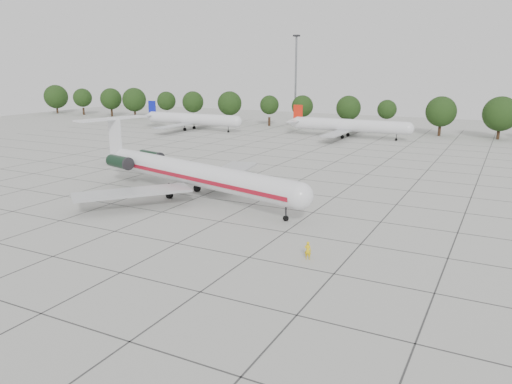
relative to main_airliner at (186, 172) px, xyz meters
The scene contains 8 objects.
ground 13.07m from the main_airliner, 38.06° to the right, with size 260.00×260.00×0.00m, color #B4B4AC.
apron_joints 12.72m from the main_airliner, 35.85° to the left, with size 170.00×170.00×0.02m, color #383838.
main_airliner is the anchor object (origin of this frame).
ground_crew 26.74m from the main_airliner, 31.11° to the right, with size 0.61×0.40×1.68m, color yellow.
bg_airliner_b 70.75m from the main_airliner, 123.85° to the left, with size 28.24×27.20×7.40m.
bg_airliner_c 63.77m from the main_airliner, 87.61° to the left, with size 28.24×27.20×7.40m.
tree_line 77.27m from the main_airliner, 91.28° to the left, with size 249.86×8.44×10.22m.
floodlight_mast 87.25m from the main_airliner, 103.39° to the left, with size 1.60×1.60×25.45m.
Camera 1 is at (27.94, -45.25, 16.81)m, focal length 35.00 mm.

